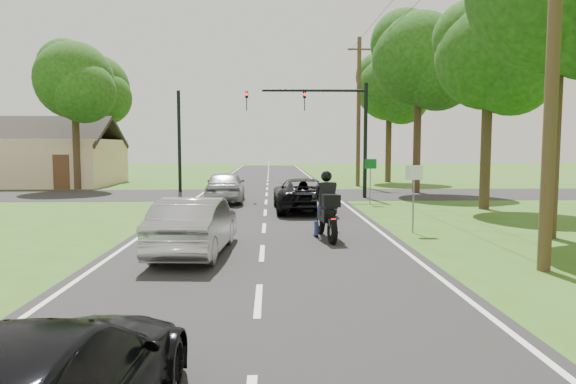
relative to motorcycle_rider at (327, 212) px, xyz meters
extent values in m
plane|color=#365317|center=(-1.86, -1.92, -0.80)|extent=(140.00, 140.00, 0.00)
cube|color=black|center=(-1.86, 8.08, -0.79)|extent=(8.00, 100.00, 0.01)
cube|color=black|center=(-1.86, 14.08, -0.80)|extent=(60.00, 7.00, 0.01)
torus|color=black|center=(-0.09, 0.88, -0.44)|extent=(0.22, 0.72, 0.71)
torus|color=black|center=(0.07, -0.73, -0.44)|extent=(0.25, 0.79, 0.78)
cube|color=black|center=(-0.02, 0.18, -0.12)|extent=(0.41, 1.05, 0.32)
sphere|color=black|center=(-0.05, 0.45, 0.07)|extent=(0.37, 0.37, 0.37)
cube|color=black|center=(0.02, -0.19, 0.07)|extent=(0.43, 0.63, 0.11)
cube|color=#FF0C07|center=(0.09, -0.85, -0.10)|extent=(0.11, 0.04, 0.05)
cylinder|color=silver|center=(0.21, -0.39, -0.46)|extent=(0.19, 0.87, 0.10)
cylinder|color=black|center=(-0.07, 0.67, 0.27)|extent=(0.67, 0.11, 0.04)
cube|color=black|center=(0.05, -0.51, 0.40)|extent=(0.52, 0.48, 0.34)
cube|color=black|center=(0.00, 0.02, 0.54)|extent=(0.45, 0.28, 0.65)
sphere|color=black|center=(-0.01, 0.10, 1.04)|extent=(0.32, 0.32, 0.32)
cylinder|color=navy|center=(-0.28, 0.35, -0.55)|extent=(0.14, 0.14, 0.49)
cylinder|color=navy|center=(0.19, 0.40, -0.55)|extent=(0.14, 0.14, 0.49)
imported|color=black|center=(-0.31, 6.63, -0.10)|extent=(2.43, 5.04, 1.38)
imported|color=#A2A2A6|center=(-3.55, -1.95, -0.07)|extent=(1.82, 4.45, 1.43)
imported|color=#A4A7AB|center=(-3.83, 10.12, -0.02)|extent=(1.92, 4.54, 1.53)
cylinder|color=black|center=(3.34, 12.08, 2.20)|extent=(0.20, 0.20, 6.00)
cylinder|color=black|center=(0.64, 12.08, 4.80)|extent=(5.40, 0.14, 0.14)
imported|color=black|center=(0.14, 12.08, 4.25)|extent=(0.16, 0.36, 1.00)
imported|color=black|center=(-2.86, 12.08, 4.25)|extent=(0.16, 0.36, 1.00)
sphere|color=#FF0C07|center=(0.14, 11.90, 4.58)|extent=(0.16, 0.16, 0.16)
sphere|color=#FF0C07|center=(-2.86, 11.90, 4.58)|extent=(0.16, 0.16, 0.16)
cylinder|color=black|center=(-7.06, 16.08, 2.20)|extent=(0.20, 0.20, 6.00)
cylinder|color=brown|center=(4.34, -3.92, 4.20)|extent=(0.28, 0.28, 10.00)
cylinder|color=brown|center=(4.34, 20.08, 4.20)|extent=(0.28, 0.28, 10.00)
cube|color=brown|center=(4.34, 20.08, 8.40)|extent=(1.60, 0.10, 0.10)
cylinder|color=slate|center=(2.84, 1.08, 0.20)|extent=(0.05, 0.05, 2.00)
cube|color=silver|center=(2.84, 1.05, 1.10)|extent=(0.55, 0.04, 0.45)
cylinder|color=slate|center=(3.04, 9.08, 0.20)|extent=(0.05, 0.05, 2.00)
cube|color=#0C591E|center=(3.04, 9.05, 1.10)|extent=(0.55, 0.04, 0.45)
cylinder|color=#332316|center=(6.64, 0.08, 2.56)|extent=(0.44, 0.44, 6.72)
cylinder|color=#332316|center=(7.64, 7.08, 2.14)|extent=(0.44, 0.44, 5.88)
sphere|color=#18340E|center=(7.64, 7.08, 5.71)|extent=(4.50, 4.50, 4.50)
sphere|color=#18340E|center=(8.39, 6.48, 4.97)|extent=(3.60, 3.60, 3.60)
cylinder|color=#332316|center=(6.94, 15.08, 2.70)|extent=(0.44, 0.44, 7.00)
sphere|color=#18340E|center=(6.94, 15.08, 6.95)|extent=(5.40, 5.40, 5.40)
sphere|color=#18340E|center=(7.84, 14.36, 6.07)|extent=(4.32, 4.32, 4.32)
cylinder|color=#332316|center=(7.34, 24.08, 2.42)|extent=(0.44, 0.44, 6.44)
sphere|color=#18340E|center=(7.34, 24.08, 6.33)|extent=(4.95, 4.95, 4.95)
sphere|color=#18340E|center=(8.16, 23.42, 5.52)|extent=(3.96, 3.96, 3.96)
cylinder|color=#332316|center=(-13.86, 18.08, 2.28)|extent=(0.44, 0.44, 6.16)
sphere|color=#18340E|center=(-13.86, 18.08, 6.02)|extent=(4.80, 4.80, 4.80)
sphere|color=#18340E|center=(-13.06, 17.44, 5.25)|extent=(3.84, 3.84, 3.84)
cylinder|color=#332316|center=(-15.86, 28.08, 2.56)|extent=(0.44, 0.44, 6.72)
sphere|color=#18340E|center=(-15.86, 28.08, 6.64)|extent=(5.40, 5.40, 5.40)
sphere|color=#18340E|center=(-14.96, 27.36, 5.80)|extent=(4.32, 4.32, 4.32)
cube|color=#C9AA8B|center=(-17.86, 22.08, 0.80)|extent=(10.00, 8.00, 3.20)
cube|color=black|center=(-17.86, 20.08, 2.90)|extent=(10.20, 4.00, 2.29)
cube|color=black|center=(-17.86, 24.08, 2.90)|extent=(10.20, 4.00, 2.29)
camera|label=1|loc=(-1.64, -14.76, 1.91)|focal=32.00mm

